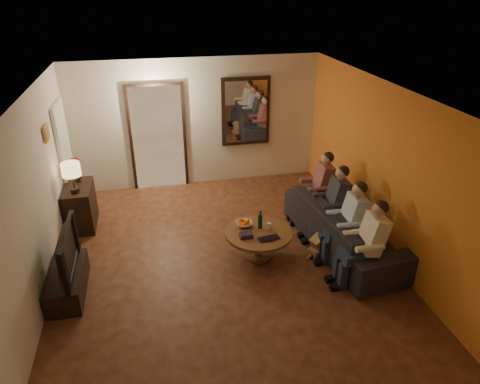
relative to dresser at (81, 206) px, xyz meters
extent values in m
cube|color=#401C11|center=(2.25, -1.66, -0.38)|extent=(5.00, 6.00, 0.01)
cube|color=white|center=(2.25, -1.66, 2.22)|extent=(5.00, 6.00, 0.01)
cube|color=beige|center=(2.25, 1.34, 0.92)|extent=(5.00, 0.02, 2.60)
cube|color=beige|center=(2.25, -4.66, 0.92)|extent=(5.00, 0.02, 2.60)
cube|color=beige|center=(-0.25, -1.66, 0.92)|extent=(0.02, 6.00, 2.60)
cube|color=beige|center=(4.75, -1.66, 0.92)|extent=(0.02, 6.00, 2.60)
cube|color=orange|center=(4.74, -1.66, 0.92)|extent=(0.01, 6.00, 2.60)
cube|color=#FFE0A5|center=(1.45, 1.32, 0.67)|extent=(1.00, 0.06, 2.10)
cube|color=black|center=(1.45, 1.31, 0.67)|extent=(1.12, 0.04, 2.22)
cube|color=silver|center=(1.70, 1.33, 0.52)|extent=(0.45, 0.03, 1.70)
cube|color=black|center=(3.25, 1.30, 1.12)|extent=(1.00, 0.05, 1.40)
cube|color=white|center=(3.25, 1.27, 1.12)|extent=(0.86, 0.02, 1.26)
cube|color=white|center=(-0.21, 0.64, 0.64)|extent=(0.06, 0.85, 2.04)
cube|color=#B28C33|center=(-0.22, -0.36, 1.47)|extent=(0.03, 0.28, 0.24)
cube|color=brown|center=(-0.21, -0.36, 1.47)|extent=(0.01, 0.22, 0.18)
cube|color=black|center=(0.00, 0.00, 0.00)|extent=(0.45, 0.85, 0.75)
cube|color=black|center=(0.00, -1.87, -0.20)|extent=(0.45, 1.08, 0.36)
imported|color=black|center=(0.00, -1.87, 0.31)|extent=(1.11, 0.15, 0.64)
imported|color=black|center=(4.21, -1.61, -0.01)|extent=(2.61, 1.24, 0.74)
cylinder|color=brown|center=(2.79, -1.58, -0.15)|extent=(1.29, 1.29, 0.45)
imported|color=white|center=(2.61, -1.36, 0.11)|extent=(0.26, 0.26, 0.06)
cylinder|color=silver|center=(2.97, -1.53, 0.12)|extent=(0.06, 0.06, 0.10)
imported|color=black|center=(2.89, -1.86, 0.09)|extent=(0.36, 0.26, 0.03)
camera|label=1|loc=(1.33, -6.98, 3.58)|focal=32.00mm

